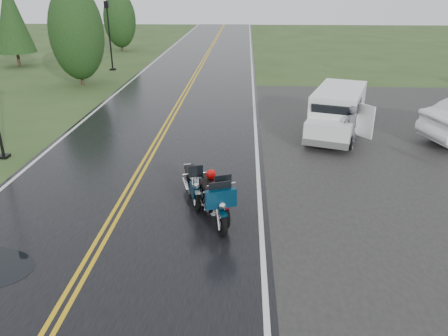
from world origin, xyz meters
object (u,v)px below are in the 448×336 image
(motorcycle_silver, at_px, (197,191))
(person_at_van, at_px, (350,129))
(lamp_post_far_left, at_px, (110,36))
(motorcycle_teal, at_px, (222,213))
(motorcycle_red, at_px, (224,205))
(van_white, at_px, (310,121))

(motorcycle_silver, bearing_deg, person_at_van, 29.54)
(motorcycle_silver, bearing_deg, lamp_post_far_left, 96.56)
(motorcycle_silver, xyz_separation_m, person_at_van, (5.01, 4.96, 0.21))
(motorcycle_teal, distance_m, lamp_post_far_left, 23.59)
(motorcycle_red, distance_m, van_white, 6.96)
(motorcycle_silver, relative_size, person_at_van, 1.27)
(motorcycle_red, xyz_separation_m, person_at_van, (4.24, 5.82, 0.15))
(lamp_post_far_left, bearing_deg, motorcycle_red, -67.31)
(motorcycle_red, relative_size, lamp_post_far_left, 0.50)
(motorcycle_silver, distance_m, van_white, 6.58)
(motorcycle_silver, bearing_deg, van_white, 41.13)
(van_white, xyz_separation_m, lamp_post_far_left, (-11.83, 15.07, 1.38))
(motorcycle_teal, bearing_deg, motorcycle_red, 63.62)
(van_white, bearing_deg, motorcycle_silver, -104.42)
(van_white, bearing_deg, motorcycle_teal, -94.29)
(van_white, xyz_separation_m, person_at_van, (1.36, -0.51, -0.11))
(motorcycle_red, bearing_deg, van_white, 45.06)
(motorcycle_red, xyz_separation_m, motorcycle_silver, (-0.76, 0.86, -0.06))
(motorcycle_red, height_order, motorcycle_silver, motorcycle_red)
(motorcycle_teal, bearing_deg, lamp_post_far_left, 93.01)
(motorcycle_red, height_order, person_at_van, person_at_van)
(motorcycle_silver, xyz_separation_m, van_white, (3.65, 5.47, 0.32))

